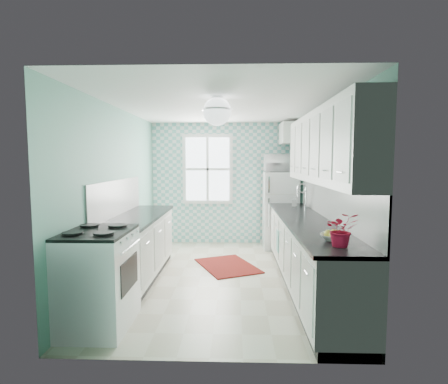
{
  "coord_description": "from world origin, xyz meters",
  "views": [
    {
      "loc": [
        0.22,
        -5.06,
        1.74
      ],
      "look_at": [
        0.05,
        0.25,
        1.25
      ],
      "focal_mm": 28.0,
      "sensor_mm": 36.0,
      "label": 1
    }
  ],
  "objects_px": {
    "sink": "(294,209)",
    "fruit_bowl": "(334,237)",
    "ceiling_light": "(217,111)",
    "potted_plant": "(342,229)",
    "microwave": "(281,163)",
    "fridge": "(280,210)",
    "stove": "(98,278)"
  },
  "relations": [
    {
      "from": "sink",
      "to": "fruit_bowl",
      "type": "xyz_separation_m",
      "value": [
        -0.0,
        -2.36,
        0.04
      ]
    },
    {
      "from": "ceiling_light",
      "to": "potted_plant",
      "type": "bearing_deg",
      "value": -41.75
    },
    {
      "from": "fruit_bowl",
      "to": "microwave",
      "type": "height_order",
      "value": "microwave"
    },
    {
      "from": "fridge",
      "to": "microwave",
      "type": "height_order",
      "value": "microwave"
    },
    {
      "from": "fruit_bowl",
      "to": "ceiling_light",
      "type": "bearing_deg",
      "value": 145.61
    },
    {
      "from": "fruit_bowl",
      "to": "potted_plant",
      "type": "relative_size",
      "value": 0.8
    },
    {
      "from": "stove",
      "to": "fruit_bowl",
      "type": "xyz_separation_m",
      "value": [
        2.4,
        -0.03,
        0.45
      ]
    },
    {
      "from": "ceiling_light",
      "to": "fruit_bowl",
      "type": "relative_size",
      "value": 1.35
    },
    {
      "from": "ceiling_light",
      "to": "fridge",
      "type": "height_order",
      "value": "ceiling_light"
    },
    {
      "from": "potted_plant",
      "to": "microwave",
      "type": "bearing_deg",
      "value": 91.41
    },
    {
      "from": "stove",
      "to": "fruit_bowl",
      "type": "distance_m",
      "value": 2.44
    },
    {
      "from": "ceiling_light",
      "to": "potted_plant",
      "type": "distance_m",
      "value": 2.02
    },
    {
      "from": "sink",
      "to": "microwave",
      "type": "xyz_separation_m",
      "value": [
        -0.09,
        1.04,
        0.75
      ]
    },
    {
      "from": "stove",
      "to": "microwave",
      "type": "height_order",
      "value": "microwave"
    },
    {
      "from": "fridge",
      "to": "sink",
      "type": "height_order",
      "value": "fridge"
    },
    {
      "from": "potted_plant",
      "to": "stove",
      "type": "bearing_deg",
      "value": 173.35
    },
    {
      "from": "ceiling_light",
      "to": "fridge",
      "type": "distance_m",
      "value": 3.22
    },
    {
      "from": "ceiling_light",
      "to": "fruit_bowl",
      "type": "height_order",
      "value": "ceiling_light"
    },
    {
      "from": "fridge",
      "to": "sink",
      "type": "xyz_separation_m",
      "value": [
        0.09,
        -1.04,
        0.18
      ]
    },
    {
      "from": "stove",
      "to": "microwave",
      "type": "bearing_deg",
      "value": 58.63
    },
    {
      "from": "stove",
      "to": "microwave",
      "type": "xyz_separation_m",
      "value": [
        2.31,
        3.37,
        1.15
      ]
    },
    {
      "from": "potted_plant",
      "to": "microwave",
      "type": "relative_size",
      "value": 0.52
    },
    {
      "from": "stove",
      "to": "sink",
      "type": "distance_m",
      "value": 3.37
    },
    {
      "from": "fridge",
      "to": "potted_plant",
      "type": "xyz_separation_m",
      "value": [
        0.09,
        -3.65,
        0.35
      ]
    },
    {
      "from": "ceiling_light",
      "to": "stove",
      "type": "distance_m",
      "value": 2.3
    },
    {
      "from": "fridge",
      "to": "fruit_bowl",
      "type": "relative_size",
      "value": 5.81
    },
    {
      "from": "stove",
      "to": "fridge",
      "type": "bearing_deg",
      "value": 58.63
    },
    {
      "from": "ceiling_light",
      "to": "fridge",
      "type": "bearing_deg",
      "value": 66.75
    },
    {
      "from": "ceiling_light",
      "to": "fridge",
      "type": "relative_size",
      "value": 0.23
    },
    {
      "from": "fruit_bowl",
      "to": "microwave",
      "type": "distance_m",
      "value": 3.48
    },
    {
      "from": "microwave",
      "to": "fruit_bowl",
      "type": "bearing_deg",
      "value": 88.08
    },
    {
      "from": "ceiling_light",
      "to": "sink",
      "type": "distance_m",
      "value": 2.4
    }
  ]
}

